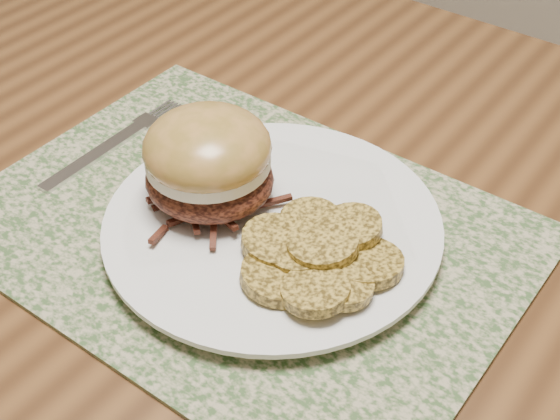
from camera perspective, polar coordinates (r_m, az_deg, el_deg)
The scene contains 6 objects.
dining_table at distance 0.65m, azimuth 13.76°, elevation -13.95°, with size 1.50×0.90×0.75m.
placemat at distance 0.65m, azimuth -2.71°, elevation -1.54°, with size 0.45×0.33×0.00m, color #39542B.
dinner_plate at distance 0.64m, azimuth -0.55°, elevation -1.26°, with size 0.26×0.26×0.02m, color white.
pork_sandwich at distance 0.63m, azimuth -5.27°, elevation 3.58°, with size 0.12×0.11×0.08m.
roasted_potatoes at distance 0.59m, azimuth 2.75°, elevation -3.32°, with size 0.13×0.14×0.03m.
fork at distance 0.76m, azimuth -12.01°, elevation 4.83°, with size 0.02×0.17×0.00m.
Camera 1 is at (0.09, -0.38, 1.19)m, focal length 50.00 mm.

